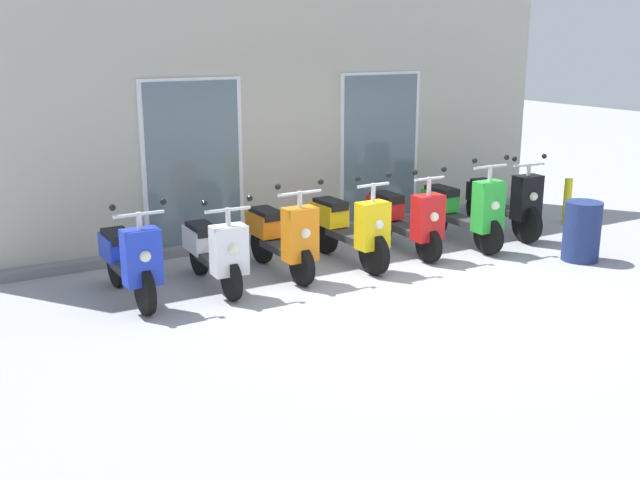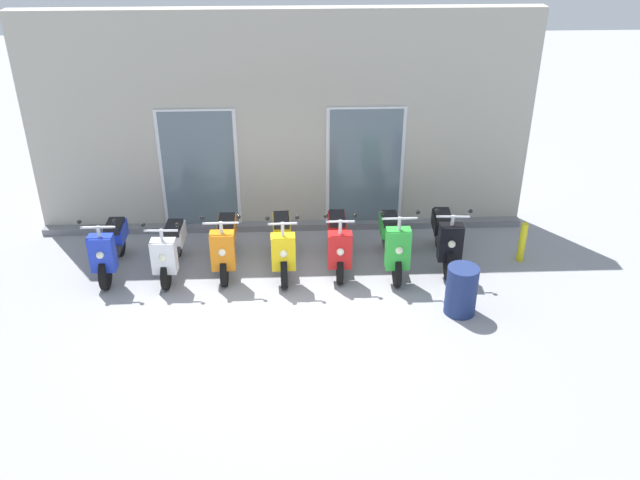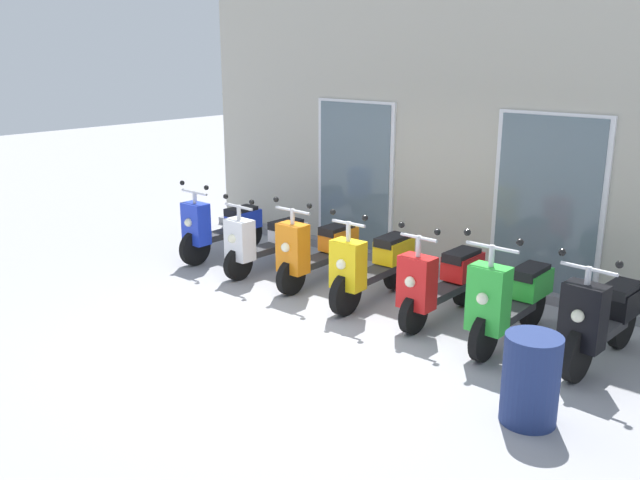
{
  "view_description": "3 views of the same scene",
  "coord_description": "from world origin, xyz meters",
  "views": [
    {
      "loc": [
        -5.02,
        -6.61,
        2.84
      ],
      "look_at": [
        -0.77,
        0.69,
        0.54
      ],
      "focal_mm": 42.72,
      "sensor_mm": 36.0,
      "label": 1
    },
    {
      "loc": [
        0.19,
        -8.59,
        5.9
      ],
      "look_at": [
        0.58,
        0.69,
        0.84
      ],
      "focal_mm": 38.37,
      "sensor_mm": 36.0,
      "label": 2
    },
    {
      "loc": [
        4.68,
        -5.11,
        3.02
      ],
      "look_at": [
        -0.62,
        0.99,
        0.74
      ],
      "focal_mm": 38.22,
      "sensor_mm": 36.0,
      "label": 3
    }
  ],
  "objects": [
    {
      "name": "scooter_yellow",
      "position": [
        -0.01,
        1.26,
        0.48
      ],
      "size": [
        0.52,
        1.63,
        1.24
      ],
      "color": "black",
      "rests_on": "ground_plane"
    },
    {
      "name": "storefront_facade",
      "position": [
        0.0,
        2.93,
        1.9
      ],
      "size": [
        8.81,
        0.5,
        3.93
      ],
      "color": "#B2AD9E",
      "rests_on": "ground_plane"
    },
    {
      "name": "trash_bin",
      "position": [
        2.66,
        -0.13,
        0.39
      ],
      "size": [
        0.47,
        0.47,
        0.77
      ],
      "primitive_type": "cylinder",
      "color": "navy",
      "rests_on": "ground_plane"
    },
    {
      "name": "ground_plane",
      "position": [
        0.0,
        0.0,
        0.0
      ],
      "size": [
        40.0,
        40.0,
        0.0
      ],
      "primitive_type": "plane",
      "color": "#939399"
    },
    {
      "name": "scooter_black",
      "position": [
        2.71,
        1.35,
        0.49
      ],
      "size": [
        0.59,
        1.59,
        1.23
      ],
      "color": "black",
      "rests_on": "ground_plane"
    },
    {
      "name": "scooter_orange",
      "position": [
        -0.95,
        1.3,
        0.48
      ],
      "size": [
        0.63,
        1.51,
        1.22
      ],
      "color": "black",
      "rests_on": "ground_plane"
    },
    {
      "name": "scooter_red",
      "position": [
        0.91,
        1.33,
        0.47
      ],
      "size": [
        0.52,
        1.55,
        1.22
      ],
      "color": "black",
      "rests_on": "ground_plane"
    },
    {
      "name": "scooter_blue",
      "position": [
        -2.82,
        1.29,
        0.47
      ],
      "size": [
        0.6,
        1.56,
        1.2
      ],
      "color": "black",
      "rests_on": "ground_plane"
    },
    {
      "name": "scooter_green",
      "position": [
        1.81,
        1.2,
        0.51
      ],
      "size": [
        0.62,
        1.63,
        1.31
      ],
      "color": "black",
      "rests_on": "ground_plane"
    },
    {
      "name": "curb_bollard",
      "position": [
        4.04,
        1.37,
        0.35
      ],
      "size": [
        0.12,
        0.12,
        0.7
      ],
      "primitive_type": "cylinder",
      "color": "yellow",
      "rests_on": "ground_plane"
    },
    {
      "name": "scooter_white",
      "position": [
        -1.85,
        1.25,
        0.45
      ],
      "size": [
        0.59,
        1.49,
        1.14
      ],
      "color": "black",
      "rests_on": "ground_plane"
    }
  ]
}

